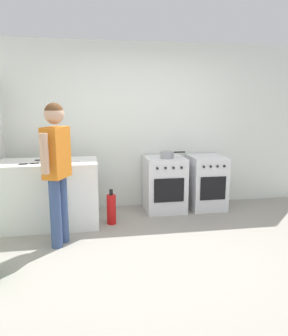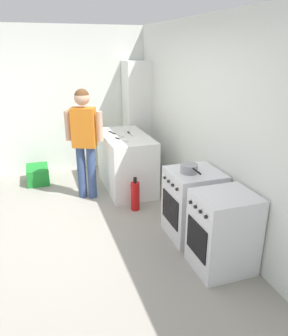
{
  "view_description": "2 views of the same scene",
  "coord_description": "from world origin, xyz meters",
  "px_view_note": "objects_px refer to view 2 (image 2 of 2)",
  "views": [
    {
      "loc": [
        -0.8,
        -3.29,
        1.67
      ],
      "look_at": [
        -0.13,
        0.69,
        0.87
      ],
      "focal_mm": 35.0,
      "sensor_mm": 36.0,
      "label": 1
    },
    {
      "loc": [
        3.57,
        -0.13,
        2.22
      ],
      "look_at": [
        0.23,
        0.98,
        0.92
      ],
      "focal_mm": 35.0,
      "sensor_mm": 36.0,
      "label": 2
    }
  ],
  "objects_px": {
    "knife_paring": "(111,132)",
    "knife_bread": "(117,135)",
    "oven_right": "(223,232)",
    "person": "(84,135)",
    "fire_extinguisher": "(135,196)",
    "larder_cabinet": "(137,116)",
    "pot": "(189,169)",
    "knife_chef": "(130,134)",
    "knife_carving": "(121,140)",
    "oven_left": "(193,204)",
    "recycling_crate_lower": "(38,174)"
  },
  "relations": [
    {
      "from": "oven_right",
      "to": "knife_chef",
      "type": "bearing_deg",
      "value": -173.15
    },
    {
      "from": "oven_left",
      "to": "larder_cabinet",
      "type": "height_order",
      "value": "larder_cabinet"
    },
    {
      "from": "person",
      "to": "recycling_crate_lower",
      "type": "relative_size",
      "value": 3.22
    },
    {
      "from": "knife_bread",
      "to": "person",
      "type": "height_order",
      "value": "person"
    },
    {
      "from": "oven_right",
      "to": "knife_paring",
      "type": "distance_m",
      "value": 2.74
    },
    {
      "from": "knife_bread",
      "to": "larder_cabinet",
      "type": "xyz_separation_m",
      "value": [
        -0.9,
        0.6,
        0.1
      ]
    },
    {
      "from": "pot",
      "to": "knife_chef",
      "type": "bearing_deg",
      "value": -173.41
    },
    {
      "from": "oven_left",
      "to": "knife_chef",
      "type": "distance_m",
      "value": 1.83
    },
    {
      "from": "person",
      "to": "knife_paring",
      "type": "bearing_deg",
      "value": 130.67
    },
    {
      "from": "fire_extinguisher",
      "to": "pot",
      "type": "bearing_deg",
      "value": 23.72
    },
    {
      "from": "knife_carving",
      "to": "knife_bread",
      "type": "bearing_deg",
      "value": 177.42
    },
    {
      "from": "oven_right",
      "to": "person",
      "type": "xyz_separation_m",
      "value": [
        -2.21,
        -1.06,
        0.58
      ]
    },
    {
      "from": "fire_extinguisher",
      "to": "larder_cabinet",
      "type": "bearing_deg",
      "value": 161.95
    },
    {
      "from": "oven_right",
      "to": "larder_cabinet",
      "type": "bearing_deg",
      "value": 178.25
    },
    {
      "from": "oven_right",
      "to": "knife_chef",
      "type": "xyz_separation_m",
      "value": [
        -2.43,
        -0.29,
        0.48
      ]
    },
    {
      "from": "pot",
      "to": "knife_bread",
      "type": "relative_size",
      "value": 1.12
    },
    {
      "from": "knife_carving",
      "to": "fire_extinguisher",
      "type": "relative_size",
      "value": 0.64
    },
    {
      "from": "knife_paring",
      "to": "larder_cabinet",
      "type": "xyz_separation_m",
      "value": [
        -0.69,
        0.66,
        0.09
      ]
    },
    {
      "from": "knife_bread",
      "to": "fire_extinguisher",
      "type": "height_order",
      "value": "knife_bread"
    },
    {
      "from": "knife_carving",
      "to": "knife_chef",
      "type": "distance_m",
      "value": 0.37
    },
    {
      "from": "pot",
      "to": "person",
      "type": "relative_size",
      "value": 0.23
    },
    {
      "from": "knife_paring",
      "to": "knife_bread",
      "type": "relative_size",
      "value": 0.61
    },
    {
      "from": "knife_paring",
      "to": "person",
      "type": "bearing_deg",
      "value": -49.33
    },
    {
      "from": "knife_chef",
      "to": "pot",
      "type": "bearing_deg",
      "value": 6.59
    },
    {
      "from": "oven_left",
      "to": "larder_cabinet",
      "type": "bearing_deg",
      "value": 177.8
    },
    {
      "from": "oven_left",
      "to": "knife_chef",
      "type": "height_order",
      "value": "knife_chef"
    },
    {
      "from": "pot",
      "to": "knife_carving",
      "type": "xyz_separation_m",
      "value": [
        -1.46,
        -0.43,
        0.0
      ]
    },
    {
      "from": "oven_left",
      "to": "knife_paring",
      "type": "height_order",
      "value": "knife_paring"
    },
    {
      "from": "knife_bread",
      "to": "person",
      "type": "xyz_separation_m",
      "value": [
        0.23,
        -0.56,
        0.1
      ]
    },
    {
      "from": "recycling_crate_lower",
      "to": "fire_extinguisher",
      "type": "bearing_deg",
      "value": 40.47
    },
    {
      "from": "oven_right",
      "to": "person",
      "type": "height_order",
      "value": "person"
    },
    {
      "from": "oven_left",
      "to": "larder_cabinet",
      "type": "relative_size",
      "value": 0.42
    },
    {
      "from": "knife_paring",
      "to": "recycling_crate_lower",
      "type": "relative_size",
      "value": 0.41
    },
    {
      "from": "person",
      "to": "larder_cabinet",
      "type": "height_order",
      "value": "larder_cabinet"
    },
    {
      "from": "knife_paring",
      "to": "knife_bread",
      "type": "bearing_deg",
      "value": 14.5
    },
    {
      "from": "person",
      "to": "oven_right",
      "type": "bearing_deg",
      "value": 25.61
    },
    {
      "from": "knife_paring",
      "to": "knife_bread",
      "type": "xyz_separation_m",
      "value": [
        0.2,
        0.05,
        -0.0
      ]
    },
    {
      "from": "pot",
      "to": "knife_paring",
      "type": "xyz_separation_m",
      "value": [
        -1.97,
        -0.47,
        0.0
      ]
    },
    {
      "from": "knife_bread",
      "to": "larder_cabinet",
      "type": "height_order",
      "value": "larder_cabinet"
    },
    {
      "from": "knife_bread",
      "to": "person",
      "type": "relative_size",
      "value": 0.2
    },
    {
      "from": "knife_carving",
      "to": "larder_cabinet",
      "type": "xyz_separation_m",
      "value": [
        -1.21,
        0.62,
        0.1
      ]
    },
    {
      "from": "oven_left",
      "to": "knife_bread",
      "type": "relative_size",
      "value": 2.48
    },
    {
      "from": "oven_left",
      "to": "knife_paring",
      "type": "relative_size",
      "value": 4.03
    },
    {
      "from": "knife_carving",
      "to": "pot",
      "type": "bearing_deg",
      "value": 16.33
    },
    {
      "from": "fire_extinguisher",
      "to": "larder_cabinet",
      "type": "distance_m",
      "value": 2.03
    },
    {
      "from": "pot",
      "to": "knife_paring",
      "type": "bearing_deg",
      "value": -166.69
    },
    {
      "from": "oven_left",
      "to": "knife_paring",
      "type": "bearing_deg",
      "value": -164.15
    },
    {
      "from": "pot",
      "to": "knife_carving",
      "type": "distance_m",
      "value": 1.52
    },
    {
      "from": "knife_chef",
      "to": "larder_cabinet",
      "type": "bearing_deg",
      "value": 156.55
    },
    {
      "from": "knife_bread",
      "to": "recycling_crate_lower",
      "type": "relative_size",
      "value": 0.66
    }
  ]
}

